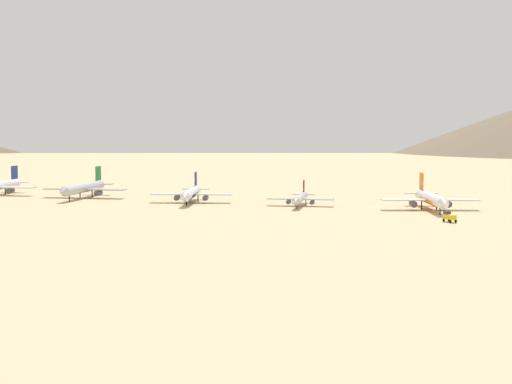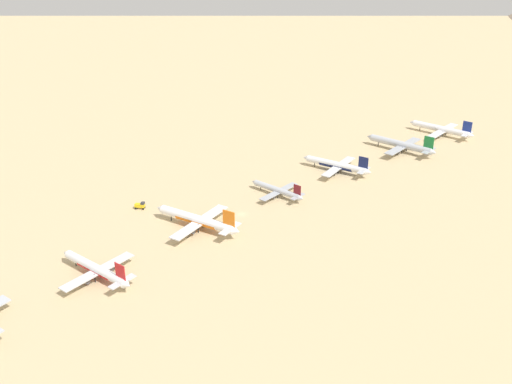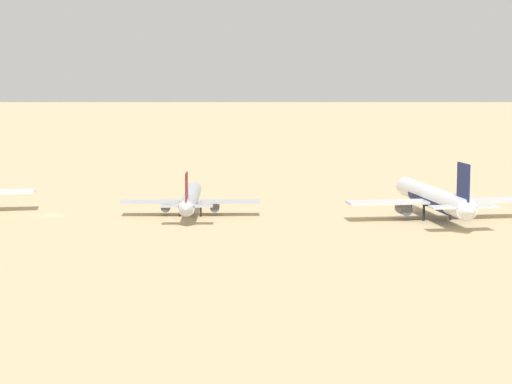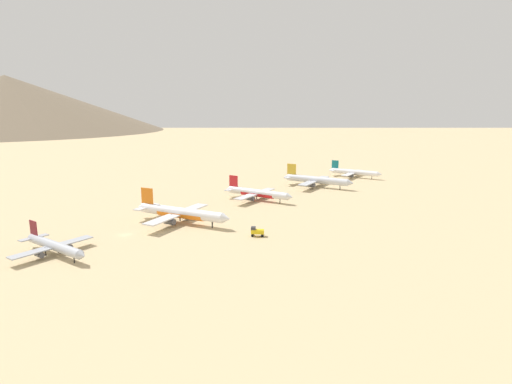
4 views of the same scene
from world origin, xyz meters
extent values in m
plane|color=tan|center=(0.00, 0.00, 0.00)|extent=(2274.04, 2274.04, 0.00)
cylinder|color=white|center=(-10.66, -187.69, 4.87)|extent=(41.96, 7.21, 4.41)
cone|color=white|center=(12.02, -186.15, 4.87)|extent=(3.99, 4.56, 4.32)
cone|color=white|center=(-33.12, -189.20, 4.87)|extent=(3.51, 4.18, 3.97)
cube|color=navy|center=(-28.95, -188.92, 10.03)|extent=(6.39, 0.84, 8.12)
cube|color=silver|center=(-29.64, -188.97, 5.31)|extent=(4.64, 14.14, 0.42)
cube|color=silver|center=(-12.40, -187.80, 4.10)|extent=(8.45, 39.74, 0.52)
cylinder|color=#4C4C54|center=(-11.94, -180.80, 2.51)|extent=(5.04, 2.99, 2.67)
cylinder|color=#4C4C54|center=(-11.00, -194.69, 2.51)|extent=(5.04, 2.99, 2.67)
cylinder|color=black|center=(5.17, -186.62, 2.22)|extent=(0.51, 0.51, 4.43)
cylinder|color=black|center=(-13.76, -184.87, 2.22)|extent=(0.51, 0.51, 4.43)
cylinder|color=black|center=(-13.35, -190.89, 2.22)|extent=(0.51, 0.51, 4.43)
cylinder|color=#B2B7C1|center=(-8.10, -138.19, 5.05)|extent=(43.52, 7.79, 4.57)
cone|color=#B2B7C1|center=(15.41, -136.43, 5.05)|extent=(4.17, 4.75, 4.48)
cone|color=#B2B7C1|center=(-31.37, -139.93, 5.05)|extent=(3.66, 4.35, 4.11)
cube|color=#197A38|center=(-27.05, -139.61, 10.40)|extent=(6.63, 0.91, 8.42)
cube|color=#A4A8B2|center=(-27.77, -139.66, 5.51)|extent=(4.91, 14.68, 0.43)
cube|color=#A4A8B2|center=(-9.90, -138.33, 4.25)|extent=(9.05, 41.23, 0.54)
cylinder|color=#4C4C54|center=(-9.48, -131.06, 2.60)|extent=(5.24, 3.14, 2.77)
cylinder|color=#4C4C54|center=(-8.40, -145.45, 2.60)|extent=(5.24, 3.14, 2.77)
cylinder|color=black|center=(8.31, -136.97, 2.30)|extent=(0.53, 0.53, 4.59)
cylinder|color=black|center=(-11.33, -135.30, 2.30)|extent=(0.53, 0.53, 4.59)
cylinder|color=black|center=(-10.86, -141.54, 2.30)|extent=(0.53, 0.53, 4.59)
cylinder|color=silver|center=(0.62, -80.03, 4.55)|extent=(39.04, 11.96, 4.12)
cone|color=silver|center=(21.41, -75.71, 4.55)|extent=(4.22, 4.66, 4.04)
cone|color=silver|center=(-19.97, -84.30, 4.55)|extent=(3.72, 4.25, 3.71)
cube|color=#141E51|center=(-16.15, -83.51, 9.37)|extent=(5.91, 1.58, 7.59)
cube|color=silver|center=(-16.79, -83.64, 4.96)|extent=(6.04, 13.44, 0.39)
cube|color=silver|center=(-0.98, -80.36, 3.83)|extent=(12.79, 37.18, 0.49)
cylinder|color=#4C4C54|center=(-1.45, -73.82, 2.34)|extent=(4.96, 3.37, 2.49)
cylinder|color=#4C4C54|center=(1.19, -86.55, 2.34)|extent=(4.96, 3.37, 2.49)
cylinder|color=black|center=(15.13, -77.02, 2.07)|extent=(0.48, 0.48, 4.14)
cylinder|color=black|center=(-2.61, -77.82, 2.07)|extent=(0.48, 0.48, 4.14)
cylinder|color=black|center=(-1.46, -83.34, 2.07)|extent=(0.48, 0.48, 4.14)
cylinder|color=#141E51|center=(0.62, -80.03, 4.24)|extent=(21.85, 8.40, 4.13)
cylinder|color=#B2B7C1|center=(2.36, -29.22, 3.62)|extent=(31.21, 5.60, 3.28)
cone|color=#B2B7C1|center=(19.22, -27.95, 3.62)|extent=(2.99, 3.41, 3.21)
cone|color=#B2B7C1|center=(-14.32, -30.48, 3.62)|extent=(2.63, 3.12, 2.95)
cube|color=maroon|center=(-11.22, -30.24, 7.46)|extent=(4.75, 0.66, 6.04)
cube|color=#A4A8B2|center=(-11.74, -30.28, 3.95)|extent=(3.53, 10.53, 0.31)
cube|color=#A4A8B2|center=(1.07, -29.32, 3.05)|extent=(6.50, 29.56, 0.39)
cylinder|color=#4C4C54|center=(1.37, -24.11, 1.86)|extent=(3.76, 2.25, 1.98)
cylinder|color=#4C4C54|center=(2.15, -34.43, 1.86)|extent=(3.76, 2.25, 1.98)
cylinder|color=black|center=(14.13, -28.33, 1.65)|extent=(0.38, 0.38, 3.29)
cylinder|color=black|center=(0.04, -27.15, 1.65)|extent=(0.38, 0.38, 3.29)
cylinder|color=black|center=(0.38, -31.62, 1.65)|extent=(0.38, 0.38, 3.29)
cylinder|color=white|center=(4.35, 26.11, 5.01)|extent=(42.79, 14.53, 4.53)
cone|color=white|center=(27.07, 31.62, 5.01)|extent=(4.76, 5.22, 4.44)
cone|color=white|center=(-18.13, 20.65, 5.01)|extent=(4.21, 4.75, 4.08)
cube|color=orange|center=(-13.96, 21.67, 10.32)|extent=(6.47, 1.95, 8.35)
cube|color=silver|center=(-14.66, 21.50, 5.46)|extent=(7.08, 14.81, 0.43)
cube|color=silver|center=(2.61, 25.69, 4.22)|extent=(15.36, 40.81, 0.54)
cylinder|color=#4C4C54|center=(1.85, 32.87, 2.58)|extent=(5.51, 3.85, 2.74)
cylinder|color=#4C4C54|center=(5.23, 18.96, 2.58)|extent=(5.51, 3.85, 2.74)
cylinder|color=black|center=(20.21, 29.96, 2.28)|extent=(0.52, 0.52, 4.56)
cylinder|color=black|center=(0.72, 28.42, 2.28)|extent=(0.52, 0.52, 4.56)
cylinder|color=black|center=(2.19, 22.39, 2.28)|extent=(0.52, 0.52, 4.56)
cylinder|color=orange|center=(4.35, 26.11, 4.67)|extent=(24.02, 9.98, 4.54)
cylinder|color=silver|center=(1.05, 83.64, 4.35)|extent=(37.48, 8.74, 3.94)
cone|color=silver|center=(21.17, 86.28, 4.35)|extent=(3.79, 4.25, 3.86)
cone|color=silver|center=(-18.88, 81.03, 4.35)|extent=(3.34, 3.89, 3.54)
cube|color=red|center=(-15.18, 81.52, 8.96)|extent=(5.70, 1.10, 7.25)
cube|color=silver|center=(-15.79, 81.44, 4.74)|extent=(4.90, 12.75, 0.37)
cube|color=silver|center=(-0.49, 83.44, 3.66)|extent=(9.71, 35.59, 0.47)
cylinder|color=#4C4C54|center=(-0.48, 89.71, 2.24)|extent=(4.62, 2.93, 2.38)
cylinder|color=#4C4C54|center=(1.13, 77.39, 2.24)|extent=(4.62, 2.93, 2.38)
cylinder|color=black|center=(15.10, 85.48, 1.98)|extent=(0.46, 0.46, 3.96)
cylinder|color=black|center=(-1.87, 85.98, 1.98)|extent=(0.46, 0.46, 3.96)
cylinder|color=black|center=(-1.17, 80.64, 1.98)|extent=(0.46, 0.46, 3.96)
cylinder|color=red|center=(1.05, 83.64, 4.05)|extent=(20.85, 6.57, 3.94)
cube|color=yellow|center=(42.57, 33.48, 1.95)|extent=(5.57, 4.90, 1.70)
cube|color=#333338|center=(41.19, 32.49, 3.35)|extent=(2.67, 2.73, 1.10)
cylinder|color=black|center=(41.64, 31.40, 0.55)|extent=(1.10, 0.93, 1.10)
cylinder|color=black|center=(40.30, 33.27, 0.55)|extent=(1.10, 0.93, 1.10)
cylinder|color=black|center=(44.85, 33.70, 0.55)|extent=(1.10, 0.93, 1.10)
cylinder|color=black|center=(43.51, 35.57, 0.55)|extent=(1.10, 0.93, 1.10)
camera|label=1|loc=(316.57, 30.80, 34.04)|focal=51.79mm
camera|label=2|loc=(-186.72, 176.65, 130.96)|focal=39.17mm
camera|label=3|loc=(-194.38, -55.39, 29.83)|focal=66.06mm
camera|label=4|loc=(145.63, -90.74, 51.56)|focal=29.34mm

